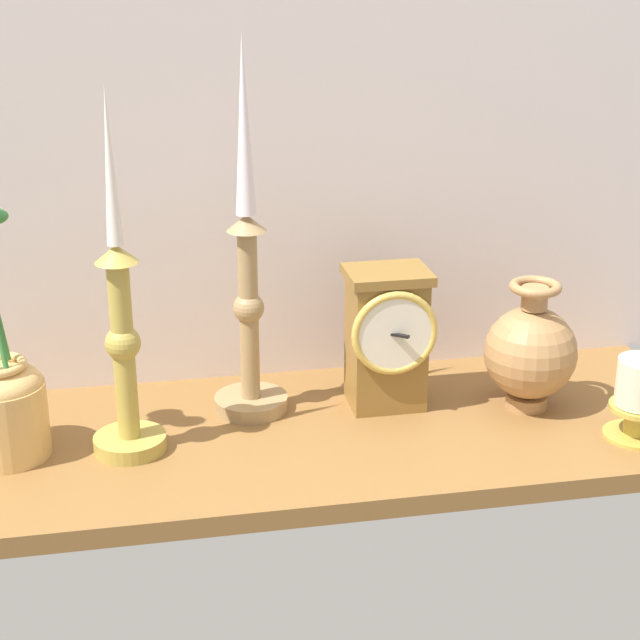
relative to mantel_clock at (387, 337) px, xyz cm
name	(u,v)px	position (x,y,z in cm)	size (l,w,h in cm)	color
ground_plane	(312,437)	(-10.45, -4.76, -10.52)	(100.00, 36.00, 2.40)	brown
back_wall	(284,134)	(-10.45, 13.74, 23.18)	(120.00, 2.00, 65.00)	silver
mantel_clock	(387,337)	(0.00, 0.00, 0.00)	(10.76, 9.83, 17.91)	olive
candlestick_tall_left	(123,344)	(-32.18, -6.17, 3.93)	(8.45, 8.45, 42.09)	#B29B43
candlestick_tall_center	(248,292)	(-16.98, 1.90, 6.43)	(9.27, 9.27, 46.44)	#A38255
brass_vase_bulbous	(530,351)	(17.47, -3.89, -1.71)	(11.61, 11.61, 16.64)	#AB7C4C
brass_vase_jar	(1,396)	(-46.13, -4.92, -1.79)	(10.03, 10.03, 35.49)	tan
pillar_candle_front	(640,397)	(27.27, -14.14, -4.17)	(7.84, 7.84, 11.08)	gold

